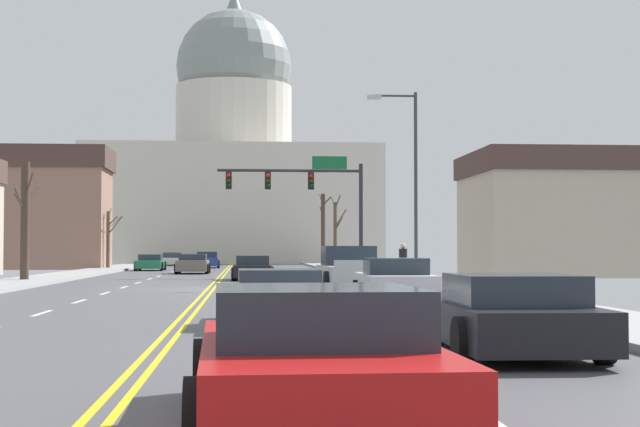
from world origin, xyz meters
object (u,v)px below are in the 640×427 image
(sedan_near_01, at_px, (341,272))
(sedan_near_06, at_px, (314,362))
(sedan_oncoming_00, at_px, (193,264))
(sedan_oncoming_01, at_px, (151,263))
(pedestrian_00, at_px, (403,261))
(sedan_near_04, at_px, (278,298))
(sedan_near_05, at_px, (507,316))
(sedan_near_00, at_px, (253,268))
(pickup_truck_near_02, at_px, (351,272))
(signal_gantry, at_px, (308,189))
(sedan_oncoming_03, at_px, (173,259))
(bicycle_parked, at_px, (404,274))
(sedan_oncoming_02, at_px, (207,260))
(sedan_near_03, at_px, (395,283))
(street_lamp_right, at_px, (410,170))

(sedan_near_01, distance_m, sedan_near_06, 32.53)
(sedan_oncoming_00, xyz_separation_m, sedan_oncoming_01, (-3.46, 8.80, -0.04))
(pedestrian_00, bearing_deg, sedan_oncoming_01, 113.82)
(sedan_near_04, bearing_deg, sedan_near_05, -60.48)
(sedan_near_00, relative_size, sedan_oncoming_01, 1.02)
(pickup_truck_near_02, relative_size, sedan_near_06, 1.15)
(sedan_oncoming_01, bearing_deg, signal_gantry, -59.52)
(sedan_near_06, height_order, sedan_oncoming_03, sedan_near_06)
(bicycle_parked, bearing_deg, sedan_near_04, -106.06)
(sedan_oncoming_02, relative_size, sedan_oncoming_03, 1.08)
(sedan_near_03, xyz_separation_m, sedan_near_06, (-3.50, -18.05, -0.03))
(sedan_near_01, bearing_deg, pickup_truck_near_02, -93.05)
(signal_gantry, bearing_deg, sedan_oncoming_01, 120.48)
(sedan_near_05, height_order, sedan_oncoming_01, sedan_near_05)
(sedan_oncoming_00, relative_size, sedan_oncoming_03, 1.00)
(sedan_near_01, distance_m, pickup_truck_near_02, 7.12)
(sedan_oncoming_00, distance_m, bicycle_parked, 22.54)
(sedan_near_04, distance_m, bicycle_parked, 21.68)
(sedan_oncoming_02, height_order, sedan_oncoming_03, sedan_oncoming_02)
(signal_gantry, height_order, street_lamp_right, street_lamp_right)
(sedan_near_00, xyz_separation_m, bicycle_parked, (6.26, -7.48, -0.08))
(sedan_near_01, bearing_deg, street_lamp_right, -36.47)
(sedan_near_00, xyz_separation_m, pedestrian_00, (6.10, -8.30, 0.47))
(sedan_near_00, height_order, sedan_near_03, sedan_near_03)
(sedan_near_05, bearing_deg, sedan_oncoming_02, 96.06)
(sedan_near_04, bearing_deg, sedan_near_06, -90.40)
(sedan_near_04, height_order, sedan_oncoming_01, sedan_oncoming_01)
(pedestrian_00, bearing_deg, sedan_near_03, -100.33)
(street_lamp_right, xyz_separation_m, pickup_truck_near_02, (-2.97, -5.19, -3.98))
(sedan_oncoming_00, bearing_deg, signal_gantry, -51.51)
(sedan_near_01, distance_m, sedan_near_04, 21.32)
(pickup_truck_near_02, distance_m, pedestrian_00, 6.72)
(signal_gantry, bearing_deg, sedan_near_06, -93.67)
(pickup_truck_near_02, relative_size, bicycle_parked, 3.02)
(sedan_near_03, relative_size, sedan_oncoming_02, 0.99)
(signal_gantry, distance_m, sedan_near_06, 44.33)
(sedan_oncoming_00, relative_size, bicycle_parked, 2.48)
(sedan_near_00, xyz_separation_m, sedan_near_04, (0.26, -28.32, -0.03))
(sedan_near_05, xyz_separation_m, sedan_oncoming_01, (-10.52, 55.49, -0.01))
(sedan_oncoming_03, bearing_deg, signal_gantry, -74.81)
(signal_gantry, height_order, sedan_near_05, signal_gantry)
(sedan_near_06, relative_size, pedestrian_00, 2.88)
(sedan_oncoming_01, bearing_deg, pedestrian_00, -66.18)
(signal_gantry, relative_size, sedan_oncoming_03, 1.81)
(sedan_near_00, xyz_separation_m, sedan_oncoming_00, (-3.63, 12.77, 0.02))
(sedan_oncoming_02, relative_size, pedestrian_00, 2.91)
(street_lamp_right, relative_size, sedan_oncoming_02, 1.64)
(street_lamp_right, relative_size, sedan_near_06, 1.66)
(sedan_near_06, xyz_separation_m, pedestrian_00, (5.92, 31.32, 0.47))
(street_lamp_right, relative_size, sedan_near_05, 1.64)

